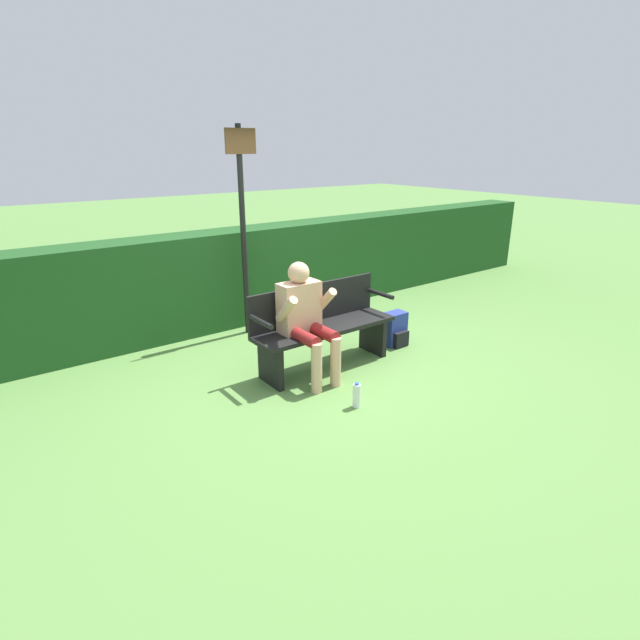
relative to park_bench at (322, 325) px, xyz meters
name	(u,v)px	position (x,y,z in m)	size (l,w,h in m)	color
ground_plane	(325,367)	(0.00, -0.06, -0.47)	(40.00, 40.00, 0.00)	#5B8942
hedge_back	(238,276)	(0.00, 1.89, 0.16)	(12.00, 0.54, 1.27)	#1E4C1E
park_bench	(322,325)	(0.00, 0.00, 0.00)	(1.65, 0.46, 0.91)	black
person_seated	(305,315)	(-0.31, -0.12, 0.22)	(0.57, 0.63, 1.22)	#DBA884
backpack	(395,330)	(1.08, -0.06, -0.28)	(0.28, 0.24, 0.41)	#283893
water_bottle	(357,395)	(-0.32, -0.95, -0.35)	(0.07, 0.07, 0.25)	white
signpost	(243,219)	(-0.14, 1.41, 1.00)	(0.39, 0.09, 2.56)	black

